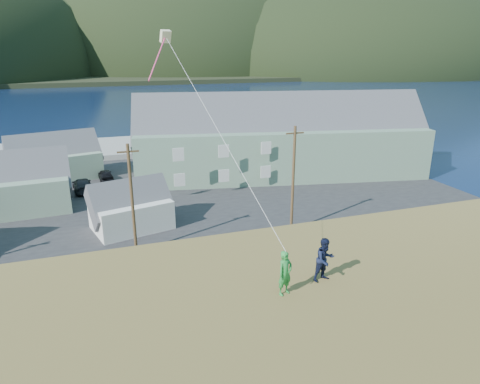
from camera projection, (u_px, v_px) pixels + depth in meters
name	position (u px, v px, depth m)	size (l,w,h in m)	color
ground	(151.00, 260.00, 33.08)	(900.00, 900.00, 0.00)	#0A1638
grass_strip	(154.00, 272.00, 31.27)	(110.00, 8.00, 0.10)	#4C3D19
waterfront_lot	(131.00, 193.00, 48.34)	(72.00, 36.00, 0.12)	#28282B
wharf	(78.00, 150.00, 67.07)	(26.00, 14.00, 0.90)	gray
far_shore	(94.00, 69.00, 329.31)	(900.00, 320.00, 2.00)	black
far_hills	(149.00, 70.00, 294.29)	(760.00, 265.00, 143.00)	black
lodge	(280.00, 138.00, 54.08)	(37.40, 16.72, 12.72)	slate
shed_palegreen_near	(16.00, 185.00, 42.30)	(10.57, 7.11, 7.38)	slate
shed_white	(131.00, 207.00, 38.12)	(7.88, 6.19, 5.53)	silver
shed_palegreen_far	(55.00, 158.00, 52.75)	(11.76, 8.41, 7.15)	gray
utility_poles	(126.00, 201.00, 32.58)	(30.87, 0.24, 9.37)	#47331E
parked_cars	(36.00, 185.00, 48.57)	(25.05, 13.93, 1.58)	#B4B4B4
kite_flyer_green	(285.00, 273.00, 15.02)	(0.60, 0.40, 1.65)	#248434
kite_flyer_navy	(325.00, 260.00, 15.92)	(0.83, 0.65, 1.71)	#121832
kite_rig	(166.00, 43.00, 19.48)	(1.80, 4.70, 11.66)	beige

